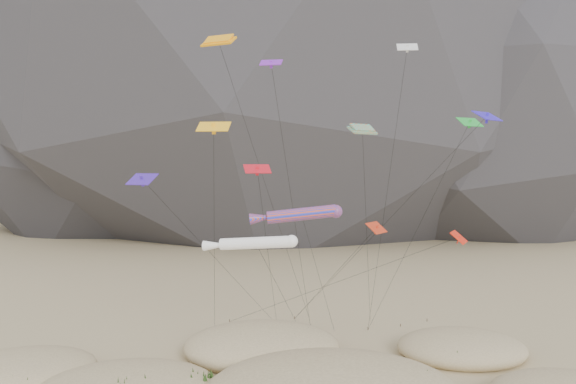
% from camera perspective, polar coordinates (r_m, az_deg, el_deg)
% --- Properties ---
extents(kite_stakes, '(21.96, 6.15, 0.30)m').
position_cam_1_polar(kite_stakes, '(58.74, 2.85, -13.30)').
color(kite_stakes, '#3F2D1E').
rests_on(kite_stakes, ground).
extents(rainbow_tube_kite, '(8.39, 10.13, 13.17)m').
position_cam_1_polar(rainbow_tube_kite, '(45.38, 1.05, -2.31)').
color(rainbow_tube_kite, '#E44B18').
rests_on(rainbow_tube_kite, ground).
extents(white_tube_kite, '(8.29, 18.30, 11.57)m').
position_cam_1_polar(white_tube_kite, '(39.01, -3.70, -5.23)').
color(white_tube_kite, white).
rests_on(white_tube_kite, ground).
extents(orange_parafoil, '(10.02, 17.57, 26.19)m').
position_cam_1_polar(orange_parafoil, '(44.16, -6.90, 14.54)').
color(orange_parafoil, '#FF9C0D').
rests_on(orange_parafoil, ground).
extents(multi_parafoil, '(5.55, 17.85, 19.38)m').
position_cam_1_polar(multi_parafoil, '(42.00, 7.59, 5.94)').
color(multi_parafoil, '#E65618').
rests_on(multi_parafoil, ground).
extents(delta_kites, '(29.27, 19.99, 26.47)m').
position_cam_1_polar(delta_kites, '(43.35, 5.55, 3.62)').
color(delta_kites, '#2D18D4').
rests_on(delta_kites, ground).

